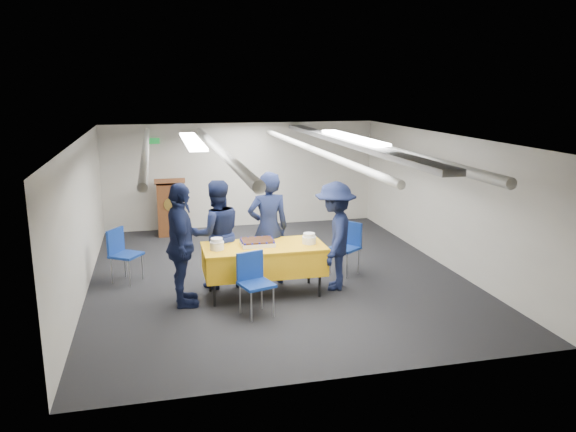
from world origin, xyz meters
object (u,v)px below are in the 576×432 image
at_px(sheet_cake, 257,242).
at_px(sailor_d, 335,236).
at_px(chair_near, 254,277).
at_px(sailor_b, 217,234).
at_px(podium, 171,206).
at_px(sailor_a, 268,228).
at_px(chair_left, 122,250).
at_px(sailor_c, 181,245).
at_px(chair_right, 348,242).
at_px(serving_table, 264,259).

distance_m(sheet_cake, sailor_d, 1.21).
height_order(chair_near, sailor_b, sailor_b).
height_order(podium, sailor_b, sailor_b).
bearing_deg(sheet_cake, sailor_a, 59.11).
height_order(chair_left, sailor_a, sailor_a).
height_order(podium, sailor_c, sailor_c).
xyz_separation_m(sailor_b, sailor_d, (1.76, -0.51, -0.01)).
xyz_separation_m(chair_right, sailor_b, (-2.20, -0.13, 0.32)).
relative_size(serving_table, sailor_b, 1.07).
bearing_deg(sailor_b, chair_near, 100.18).
distance_m(podium, chair_right, 4.27).
xyz_separation_m(chair_right, sailor_c, (-2.78, -0.81, 0.36)).
relative_size(podium, sailor_a, 0.69).
distance_m(chair_right, sailor_c, 2.92).
relative_size(sailor_a, sailor_d, 1.08).
bearing_deg(sailor_b, podium, -86.29).
relative_size(serving_table, sheet_cake, 3.60).
xyz_separation_m(podium, sailor_d, (2.37, -3.86, 0.23)).
relative_size(chair_right, sailor_d, 0.52).
relative_size(chair_right, sailor_b, 0.51).
relative_size(sailor_b, sailor_c, 0.95).
distance_m(sheet_cake, chair_near, 0.81).
bearing_deg(sailor_c, chair_right, -73.52).
xyz_separation_m(chair_left, sailor_d, (3.24, -1.08, 0.31)).
bearing_deg(sailor_a, sailor_c, 21.04).
relative_size(chair_right, sailor_c, 0.49).
xyz_separation_m(chair_near, sailor_b, (-0.36, 1.21, 0.32)).
distance_m(serving_table, chair_near, 0.74).
height_order(chair_right, sailor_b, sailor_b).
bearing_deg(sailor_d, chair_near, -40.49).
bearing_deg(sailor_d, chair_left, -85.72).
bearing_deg(chair_left, sailor_a, -15.41).
bearing_deg(chair_near, chair_right, 36.14).
bearing_deg(sheet_cake, chair_right, 20.29).
distance_m(serving_table, chair_left, 2.38).
height_order(chair_near, sailor_c, sailor_c).
xyz_separation_m(chair_right, sailor_a, (-1.39, -0.18, 0.38)).
distance_m(podium, sailor_c, 4.04).
bearing_deg(chair_left, sailor_b, -21.43).
bearing_deg(chair_left, chair_right, -6.90).
height_order(chair_near, chair_right, same).
distance_m(chair_near, sailor_c, 1.14).
xyz_separation_m(podium, sailor_a, (1.41, -3.40, 0.29)).
bearing_deg(podium, sailor_c, -89.63).
height_order(chair_left, sailor_b, sailor_b).
bearing_deg(sailor_b, sailor_c, 43.21).
relative_size(sailor_b, sailor_d, 1.01).
relative_size(serving_table, podium, 1.45).
xyz_separation_m(sheet_cake, sailor_b, (-0.55, 0.48, 0.04)).
xyz_separation_m(sailor_a, sailor_c, (-1.38, -0.63, -0.01)).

